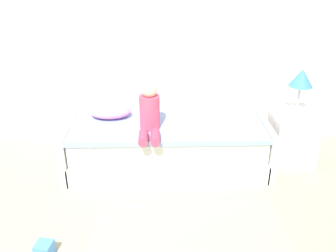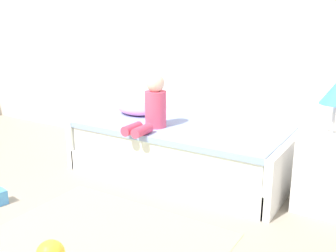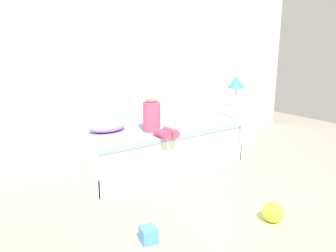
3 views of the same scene
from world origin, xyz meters
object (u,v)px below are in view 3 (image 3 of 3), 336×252
Objects in this scene: pillow at (107,126)px; child_figure at (154,115)px; bed at (157,145)px; toy_block at (149,235)px; nightstand at (234,126)px; toy_ball at (273,212)px; table_lamp at (236,83)px.

child_figure is at bearing -37.55° from pillow.
child_figure reaches higher than bed.
toy_block is at bearing -103.72° from pillow.
child_figure reaches higher than toy_block.
toy_ball is at bearing -126.90° from nightstand.
pillow reaches higher than nightstand.
table_lamp reaches higher than nightstand.
table_lamp is 2.83m from toy_block.
nightstand is (1.35, -0.02, 0.05)m from bed.
toy_ball is (0.24, -1.51, -0.61)m from child_figure.
toy_ball is at bearing -70.06° from pillow.
nightstand is at bearing 7.85° from child_figure.
bed is 1.69m from toy_block.
table_lamp is 2.31m from toy_ball.
table_lamp is (0.00, 0.00, 0.64)m from nightstand.
child_figure is (-1.53, -0.21, 0.40)m from nightstand.
bed is 1.52m from table_lamp.
nightstand reaches higher than toy_ball.
bed is 17.28× the size of toy_block.
bed is 1.35m from nightstand.
nightstand is 3.30× the size of toy_ball.
toy_ball is at bearing -126.90° from table_lamp.
child_figure is at bearing -128.20° from bed.
nightstand is at bearing -0.74° from bed.
pillow is at bearing 142.45° from child_figure.
pillow reaches higher than bed.
child_figure is 2.81× the size of toy_ball.
table_lamp is 1.02× the size of pillow.
table_lamp is at bearing -3.44° from pillow.
toy_block is at bearing -124.42° from child_figure.
toy_block is (-2.32, -1.36, -0.88)m from table_lamp.
table_lamp is 0.88× the size of child_figure.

